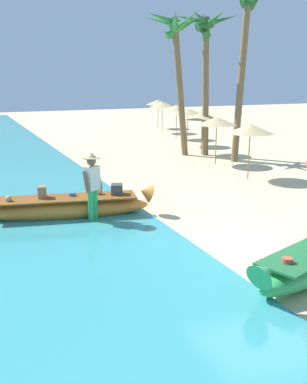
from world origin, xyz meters
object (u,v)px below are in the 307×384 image
at_px(person_vendor_hatted, 92,183).
at_px(palm_tree_leaning_seaward, 245,21).
at_px(boat_orange_midground, 65,207).
at_px(palm_tree_tall_inland, 176,39).
at_px(palm_tree_mid_cluster, 206,42).

distance_m(person_vendor_hatted, palm_tree_leaning_seaward, 10.89).
bearing_deg(boat_orange_midground, palm_tree_tall_inland, 47.91).
distance_m(palm_tree_tall_inland, palm_tree_mid_cluster, 1.31).
bearing_deg(boat_orange_midground, person_vendor_hatted, -47.42).
distance_m(person_vendor_hatted, palm_tree_tall_inland, 10.79).
bearing_deg(palm_tree_tall_inland, palm_tree_leaning_seaward, -48.83).
xyz_separation_m(boat_orange_midground, person_vendor_hatted, (0.55, -0.60, 0.69)).
relative_size(palm_tree_leaning_seaward, palm_tree_mid_cluster, 1.16).
distance_m(person_vendor_hatted, palm_tree_mid_cluster, 11.28).
bearing_deg(palm_tree_mid_cluster, boat_orange_midground, -138.47).
relative_size(boat_orange_midground, palm_tree_mid_cluster, 0.73).
relative_size(boat_orange_midground, palm_tree_leaning_seaward, 0.64).
xyz_separation_m(palm_tree_tall_inland, palm_tree_mid_cluster, (1.26, -0.36, -0.09)).
distance_m(boat_orange_midground, palm_tree_tall_inland, 10.97).
relative_size(boat_orange_midground, person_vendor_hatted, 2.60).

